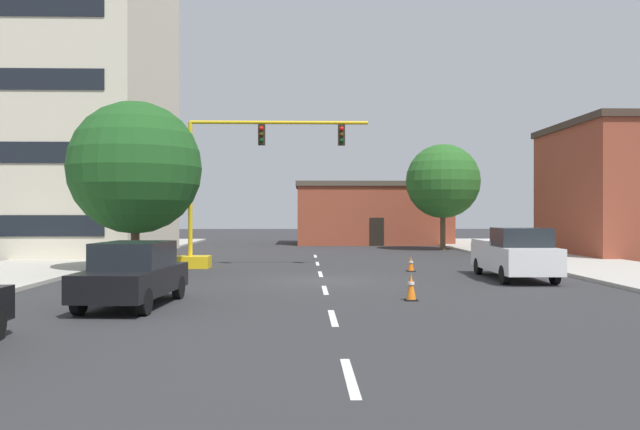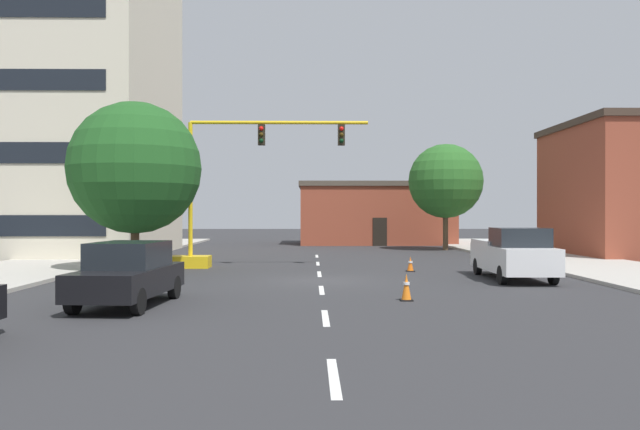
{
  "view_description": "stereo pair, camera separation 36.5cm",
  "coord_description": "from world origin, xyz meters",
  "views": [
    {
      "loc": [
        -0.72,
        -23.66,
        2.51
      ],
      "look_at": [
        0.08,
        6.22,
        2.45
      ],
      "focal_mm": 35.42,
      "sensor_mm": 36.0,
      "label": 1
    },
    {
      "loc": [
        -0.35,
        -23.66,
        2.51
      ],
      "look_at": [
        0.08,
        6.22,
        2.45
      ],
      "focal_mm": 35.42,
      "sensor_mm": 36.0,
      "label": 2
    }
  ],
  "objects": [
    {
      "name": "sedan_black_near_left",
      "position": [
        -5.33,
        -6.41,
        0.89
      ],
      "size": [
        2.19,
        4.63,
        1.74
      ],
      "color": "black",
      "rests_on": "ground_plane"
    },
    {
      "name": "building_brick_center",
      "position": [
        5.01,
        28.79,
        2.55
      ],
      "size": [
        12.63,
        7.49,
        5.07
      ],
      "color": "brown",
      "rests_on": "ground_plane"
    },
    {
      "name": "lane_stripe_seg_4",
      "position": [
        0.0,
        8.0,
        0.0
      ],
      "size": [
        0.16,
        2.4,
        0.01
      ],
      "primitive_type": "cube",
      "color": "silver",
      "rests_on": "ground_plane"
    },
    {
      "name": "tree_left_near",
      "position": [
        -7.88,
        3.4,
        4.47
      ],
      "size": [
        5.64,
        5.64,
        7.29
      ],
      "color": "#4C3823",
      "rests_on": "ground_plane"
    },
    {
      "name": "tree_right_far",
      "position": [
        8.91,
        19.51,
        4.75
      ],
      "size": [
        5.1,
        5.1,
        7.3
      ],
      "color": "brown",
      "rests_on": "ground_plane"
    },
    {
      "name": "traffic_cone_roadside_b",
      "position": [
        3.97,
        3.6,
        0.31
      ],
      "size": [
        0.36,
        0.36,
        0.64
      ],
      "color": "black",
      "rests_on": "ground_plane"
    },
    {
      "name": "sidewalk_left",
      "position": [
        -12.88,
        8.0,
        0.07
      ],
      "size": [
        6.0,
        56.0,
        0.14
      ],
      "primitive_type": "cube",
      "color": "#B2ADA3",
      "rests_on": "ground_plane"
    },
    {
      "name": "lane_stripe_seg_5",
      "position": [
        0.0,
        13.5,
        0.0
      ],
      "size": [
        0.16,
        2.4,
        0.01
      ],
      "primitive_type": "cube",
      "color": "silver",
      "rests_on": "ground_plane"
    },
    {
      "name": "pickup_truck_white",
      "position": [
        7.37,
        0.27,
        0.97
      ],
      "size": [
        2.14,
        5.45,
        1.99
      ],
      "color": "white",
      "rests_on": "ground_plane"
    },
    {
      "name": "building_tall_left",
      "position": [
        -16.3,
        15.9,
        9.59
      ],
      "size": [
        13.43,
        13.99,
        19.17
      ],
      "color": "beige",
      "rests_on": "ground_plane"
    },
    {
      "name": "sidewalk_right",
      "position": [
        12.88,
        8.0,
        0.07
      ],
      "size": [
        6.0,
        56.0,
        0.14
      ],
      "primitive_type": "cube",
      "color": "#B2ADA3",
      "rests_on": "ground_plane"
    },
    {
      "name": "ground_plane",
      "position": [
        0.0,
        0.0,
        0.0
      ],
      "size": [
        160.0,
        160.0,
        0.0
      ],
      "primitive_type": "plane",
      "color": "#2D2D30"
    },
    {
      "name": "lane_stripe_seg_2",
      "position": [
        0.0,
        -3.0,
        0.0
      ],
      "size": [
        0.16,
        2.4,
        0.01
      ],
      "primitive_type": "cube",
      "color": "silver",
      "rests_on": "ground_plane"
    },
    {
      "name": "traffic_cone_roadside_a",
      "position": [
        2.4,
        -5.55,
        0.39
      ],
      "size": [
        0.36,
        0.36,
        0.79
      ],
      "color": "black",
      "rests_on": "ground_plane"
    },
    {
      "name": "traffic_signal_gantry",
      "position": [
        -4.77,
        5.67,
        2.25
      ],
      "size": [
        9.15,
        1.2,
        6.83
      ],
      "color": "yellow",
      "rests_on": "ground_plane"
    },
    {
      "name": "lane_stripe_seg_0",
      "position": [
        0.0,
        -14.0,
        0.0
      ],
      "size": [
        0.16,
        2.4,
        0.01
      ],
      "primitive_type": "cube",
      "color": "silver",
      "rests_on": "ground_plane"
    },
    {
      "name": "lane_stripe_seg_3",
      "position": [
        0.0,
        2.5,
        0.0
      ],
      "size": [
        0.16,
        2.4,
        0.01
      ],
      "primitive_type": "cube",
      "color": "silver",
      "rests_on": "ground_plane"
    },
    {
      "name": "lane_stripe_seg_1",
      "position": [
        0.0,
        -8.5,
        0.0
      ],
      "size": [
        0.16,
        2.4,
        0.01
      ],
      "primitive_type": "cube",
      "color": "silver",
      "rests_on": "ground_plane"
    }
  ]
}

